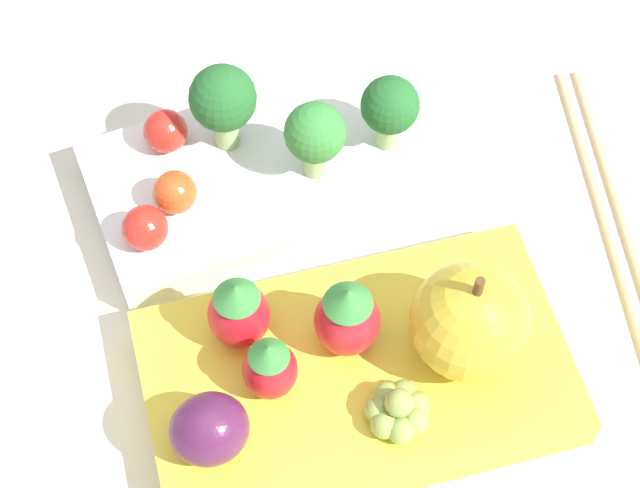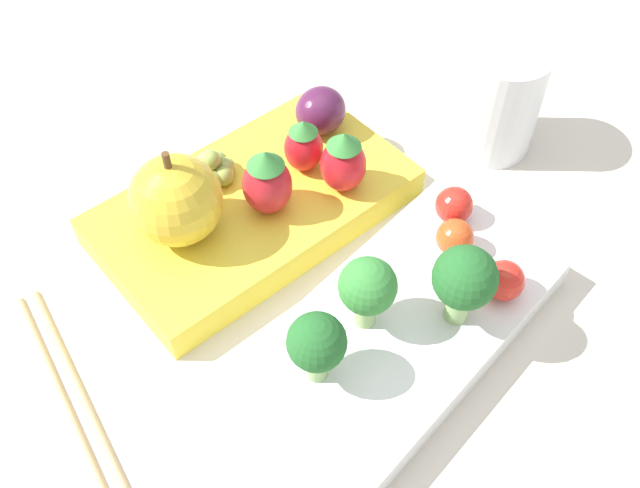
# 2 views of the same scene
# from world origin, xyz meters

# --- Properties ---
(ground_plane) EXTENTS (4.00, 4.00, 0.00)m
(ground_plane) POSITION_xyz_m (0.00, 0.00, 0.00)
(ground_plane) COLOR beige
(bento_box_savoury) EXTENTS (0.22, 0.11, 0.02)m
(bento_box_savoury) POSITION_xyz_m (0.01, 0.06, 0.01)
(bento_box_savoury) COLOR white
(bento_box_savoury) RESTS_ON ground_plane
(bento_box_fruit) EXTENTS (0.22, 0.14, 0.02)m
(bento_box_fruit) POSITION_xyz_m (0.00, -0.07, 0.01)
(bento_box_fruit) COLOR yellow
(bento_box_fruit) RESTS_ON ground_plane
(broccoli_floret_0) EXTENTS (0.04, 0.04, 0.06)m
(broccoli_floret_0) POSITION_xyz_m (-0.02, 0.08, 0.06)
(broccoli_floret_0) COLOR #93B770
(broccoli_floret_0) RESTS_ON bento_box_savoury
(broccoli_floret_1) EXTENTS (0.03, 0.03, 0.05)m
(broccoli_floret_1) POSITION_xyz_m (0.02, 0.05, 0.05)
(broccoli_floret_1) COLOR #93B770
(broccoli_floret_1) RESTS_ON bento_box_savoury
(broccoli_floret_2) EXTENTS (0.03, 0.03, 0.05)m
(broccoli_floret_2) POSITION_xyz_m (0.07, 0.05, 0.05)
(broccoli_floret_2) COLOR #93B770
(broccoli_floret_2) RESTS_ON bento_box_savoury
(cherry_tomato_0) EXTENTS (0.02, 0.02, 0.02)m
(cherry_tomato_0) POSITION_xyz_m (-0.08, 0.04, 0.03)
(cherry_tomato_0) COLOR red
(cherry_tomato_0) RESTS_ON bento_box_savoury
(cherry_tomato_1) EXTENTS (0.02, 0.02, 0.02)m
(cherry_tomato_1) POSITION_xyz_m (-0.05, 0.09, 0.03)
(cherry_tomato_1) COLOR red
(cherry_tomato_1) RESTS_ON bento_box_savoury
(cherry_tomato_2) EXTENTS (0.02, 0.02, 0.02)m
(cherry_tomato_2) POSITION_xyz_m (-0.06, 0.05, 0.03)
(cherry_tomato_2) COLOR #DB4C1E
(cherry_tomato_2) RESTS_ON bento_box_savoury
(apple) EXTENTS (0.06, 0.06, 0.07)m
(apple) POSITION_xyz_m (0.05, -0.08, 0.05)
(apple) COLOR gold
(apple) RESTS_ON bento_box_fruit
(strawberry_0) EXTENTS (0.03, 0.03, 0.05)m
(strawberry_0) POSITION_xyz_m (-0.05, -0.03, 0.05)
(strawberry_0) COLOR red
(strawberry_0) RESTS_ON bento_box_fruit
(strawberry_1) EXTENTS (0.03, 0.03, 0.04)m
(strawberry_1) POSITION_xyz_m (-0.04, -0.07, 0.04)
(strawberry_1) COLOR red
(strawberry_1) RESTS_ON bento_box_fruit
(strawberry_2) EXTENTS (0.03, 0.03, 0.05)m
(strawberry_2) POSITION_xyz_m (-0.00, -0.06, 0.05)
(strawberry_2) COLOR red
(strawberry_2) RESTS_ON bento_box_fruit
(plum) EXTENTS (0.04, 0.03, 0.03)m
(plum) POSITION_xyz_m (-0.08, -0.08, 0.04)
(plum) COLOR #511E42
(plum) RESTS_ON bento_box_fruit
(grape_cluster) EXTENTS (0.03, 0.03, 0.02)m
(grape_cluster) POSITION_xyz_m (0.01, -0.10, 0.03)
(grape_cluster) COLOR #8EA84C
(grape_cluster) RESTS_ON bento_box_fruit
(drinking_cup) EXTENTS (0.06, 0.06, 0.08)m
(drinking_cup) POSITION_xyz_m (-0.18, -0.00, 0.04)
(drinking_cup) COLOR silver
(drinking_cup) RESTS_ON ground_plane
(chopsticks_pair) EXTENTS (0.06, 0.21, 0.01)m
(chopsticks_pair) POSITION_xyz_m (0.17, -0.02, 0.00)
(chopsticks_pair) COLOR tan
(chopsticks_pair) RESTS_ON ground_plane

